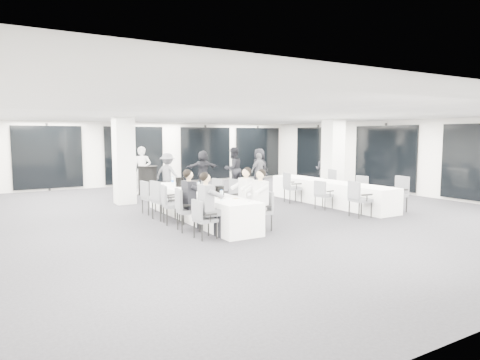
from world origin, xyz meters
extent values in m
cube|color=black|center=(0.00, 0.00, -0.01)|extent=(14.00, 16.00, 0.02)
cube|color=silver|center=(0.00, 0.00, 2.81)|extent=(14.00, 16.00, 0.02)
cube|color=silver|center=(7.01, 0.00, 1.40)|extent=(0.02, 16.00, 2.80)
cube|color=silver|center=(0.00, 8.01, 1.40)|extent=(14.00, 0.02, 2.80)
cube|color=black|center=(0.00, 7.94, 1.35)|extent=(13.60, 0.06, 2.50)
cube|color=black|center=(6.94, 1.00, 1.35)|extent=(0.06, 14.00, 2.50)
cube|color=silver|center=(-2.80, 3.20, 1.40)|extent=(0.60, 0.60, 2.80)
cube|color=silver|center=(4.20, 1.00, 1.40)|extent=(0.60, 0.60, 2.80)
cube|color=white|center=(-1.91, -0.47, 0.38)|extent=(0.90, 5.00, 0.75)
cube|color=white|center=(2.82, -0.34, 0.38)|extent=(0.90, 5.00, 0.75)
cylinder|color=black|center=(-1.47, 4.87, 0.53)|extent=(0.68, 0.68, 1.07)
cylinder|color=black|center=(-1.47, 4.87, 1.07)|extent=(0.78, 0.78, 0.02)
cube|color=#53555B|center=(-2.66, -2.44, 0.41)|extent=(0.43, 0.45, 0.07)
cube|color=#53555B|center=(-2.86, -2.45, 0.65)|extent=(0.07, 0.42, 0.41)
cylinder|color=black|center=(-2.85, -2.27, 0.18)|extent=(0.03, 0.03, 0.37)
cylinder|color=black|center=(-2.83, -2.63, 0.18)|extent=(0.03, 0.03, 0.37)
cylinder|color=black|center=(-2.49, -2.25, 0.18)|extent=(0.03, 0.03, 0.37)
cylinder|color=black|center=(-2.47, -2.61, 0.18)|extent=(0.03, 0.03, 0.37)
cube|color=black|center=(-2.67, -2.21, 0.56)|extent=(0.31, 0.05, 0.04)
cube|color=black|center=(-2.65, -2.66, 0.56)|extent=(0.31, 0.05, 0.04)
cube|color=#53555B|center=(-2.66, -1.55, 0.47)|extent=(0.55, 0.57, 0.08)
cube|color=#53555B|center=(-2.89, -1.52, 0.75)|extent=(0.13, 0.48, 0.48)
cylinder|color=black|center=(-2.83, -1.31, 0.21)|extent=(0.04, 0.04, 0.43)
cylinder|color=black|center=(-2.90, -1.73, 0.21)|extent=(0.04, 0.04, 0.43)
cylinder|color=black|center=(-2.42, -1.38, 0.21)|extent=(0.04, 0.04, 0.43)
cylinder|color=black|center=(-2.48, -1.79, 0.21)|extent=(0.04, 0.04, 0.43)
cube|color=black|center=(-2.62, -1.29, 0.65)|extent=(0.36, 0.09, 0.04)
cube|color=black|center=(-2.70, -1.81, 0.65)|extent=(0.36, 0.09, 0.04)
cube|color=#53555B|center=(-2.66, -0.62, 0.47)|extent=(0.55, 0.57, 0.08)
cube|color=#53555B|center=(-2.88, -0.58, 0.74)|extent=(0.14, 0.48, 0.48)
cylinder|color=black|center=(-2.83, -0.38, 0.21)|extent=(0.04, 0.04, 0.42)
cylinder|color=black|center=(-2.90, -0.79, 0.21)|extent=(0.04, 0.04, 0.42)
cylinder|color=black|center=(-2.42, -0.45, 0.21)|extent=(0.04, 0.04, 0.42)
cylinder|color=black|center=(-2.49, -0.86, 0.21)|extent=(0.04, 0.04, 0.42)
cube|color=black|center=(-2.61, -0.37, 0.64)|extent=(0.35, 0.10, 0.04)
cube|color=black|center=(-2.70, -0.88, 0.64)|extent=(0.35, 0.10, 0.04)
cube|color=#53555B|center=(-2.66, 0.05, 0.49)|extent=(0.57, 0.59, 0.09)
cube|color=#53555B|center=(-2.90, 0.01, 0.78)|extent=(0.13, 0.50, 0.50)
cylinder|color=black|center=(-2.90, 0.23, 0.22)|extent=(0.04, 0.04, 0.44)
cylinder|color=black|center=(-2.84, -0.20, 0.22)|extent=(0.04, 0.04, 0.44)
cylinder|color=black|center=(-2.48, 0.29, 0.22)|extent=(0.04, 0.04, 0.44)
cylinder|color=black|center=(-2.41, -0.14, 0.22)|extent=(0.04, 0.04, 0.44)
cube|color=black|center=(-2.70, 0.31, 0.67)|extent=(0.37, 0.09, 0.04)
cube|color=black|center=(-2.62, -0.22, 0.67)|extent=(0.37, 0.09, 0.04)
cube|color=#53555B|center=(-2.66, 0.98, 0.45)|extent=(0.50, 0.52, 0.08)
cube|color=#53555B|center=(-2.88, 0.96, 0.71)|extent=(0.10, 0.46, 0.46)
cylinder|color=black|center=(-2.88, 1.16, 0.20)|extent=(0.04, 0.04, 0.41)
cylinder|color=black|center=(-2.84, 0.77, 0.20)|extent=(0.04, 0.04, 0.41)
cylinder|color=black|center=(-2.48, 1.20, 0.20)|extent=(0.04, 0.04, 0.41)
cylinder|color=black|center=(-2.44, 0.81, 0.20)|extent=(0.04, 0.04, 0.41)
cube|color=black|center=(-2.68, 1.23, 0.61)|extent=(0.34, 0.07, 0.04)
cube|color=black|center=(-2.63, 0.74, 0.61)|extent=(0.34, 0.07, 0.04)
cube|color=#53555B|center=(-1.16, -2.35, 0.43)|extent=(0.52, 0.53, 0.08)
cube|color=#53555B|center=(-0.95, -2.39, 0.69)|extent=(0.14, 0.44, 0.44)
cylinder|color=black|center=(-1.01, -2.57, 0.20)|extent=(0.03, 0.03, 0.39)
cylinder|color=black|center=(-0.93, -2.20, 0.20)|extent=(0.03, 0.03, 0.39)
cylinder|color=black|center=(-1.38, -2.50, 0.20)|extent=(0.03, 0.03, 0.39)
cylinder|color=black|center=(-1.31, -2.12, 0.20)|extent=(0.03, 0.03, 0.39)
cube|color=black|center=(-1.21, -2.58, 0.59)|extent=(0.33, 0.10, 0.04)
cube|color=black|center=(-1.11, -2.11, 0.59)|extent=(0.33, 0.10, 0.04)
cube|color=#53555B|center=(-1.16, -1.71, 0.44)|extent=(0.55, 0.56, 0.08)
cube|color=#53555B|center=(-0.95, -1.66, 0.70)|extent=(0.17, 0.45, 0.45)
cylinder|color=black|center=(-0.92, -1.85, 0.20)|extent=(0.04, 0.04, 0.40)
cylinder|color=black|center=(-1.02, -1.48, 0.20)|extent=(0.04, 0.04, 0.40)
cylinder|color=black|center=(-1.30, -1.95, 0.20)|extent=(0.04, 0.04, 0.40)
cylinder|color=black|center=(-1.40, -1.57, 0.20)|extent=(0.04, 0.04, 0.40)
cube|color=black|center=(-1.10, -1.95, 0.60)|extent=(0.33, 0.12, 0.04)
cube|color=black|center=(-1.22, -1.48, 0.60)|extent=(0.33, 0.12, 0.04)
cube|color=#53555B|center=(-1.16, -0.74, 0.49)|extent=(0.54, 0.56, 0.09)
cube|color=#53555B|center=(-0.92, -0.73, 0.79)|extent=(0.10, 0.51, 0.50)
cylinder|color=black|center=(-0.93, -0.95, 0.22)|extent=(0.04, 0.04, 0.45)
cylinder|color=black|center=(-0.96, -0.51, 0.22)|extent=(0.04, 0.04, 0.45)
cylinder|color=black|center=(-1.36, -0.98, 0.22)|extent=(0.04, 0.04, 0.45)
cylinder|color=black|center=(-1.39, -0.54, 0.22)|extent=(0.04, 0.04, 0.45)
cube|color=black|center=(-1.14, -1.02, 0.68)|extent=(0.38, 0.07, 0.04)
cube|color=black|center=(-1.18, -0.47, 0.68)|extent=(0.38, 0.07, 0.04)
cube|color=#53555B|center=(-1.16, 0.21, 0.46)|extent=(0.55, 0.56, 0.08)
cube|color=#53555B|center=(-0.94, 0.25, 0.74)|extent=(0.14, 0.48, 0.47)
cylinder|color=black|center=(-0.92, 0.04, 0.21)|extent=(0.04, 0.04, 0.42)
cylinder|color=black|center=(-0.99, 0.45, 0.21)|extent=(0.04, 0.04, 0.42)
cylinder|color=black|center=(-1.33, -0.03, 0.21)|extent=(0.04, 0.04, 0.42)
cylinder|color=black|center=(-1.40, 0.38, 0.21)|extent=(0.04, 0.04, 0.42)
cube|color=black|center=(-1.12, -0.04, 0.64)|extent=(0.35, 0.10, 0.04)
cube|color=black|center=(-1.20, 0.46, 0.64)|extent=(0.35, 0.10, 0.04)
cube|color=#53555B|center=(-1.16, 1.07, 0.42)|extent=(0.45, 0.47, 0.07)
cube|color=#53555B|center=(-0.95, 1.06, 0.67)|extent=(0.08, 0.43, 0.43)
cylinder|color=black|center=(-0.98, 0.87, 0.19)|extent=(0.03, 0.03, 0.38)
cylinder|color=black|center=(-0.96, 1.25, 0.19)|extent=(0.03, 0.03, 0.38)
cylinder|color=black|center=(-1.35, 0.89, 0.19)|extent=(0.03, 0.03, 0.38)
cylinder|color=black|center=(-1.34, 1.26, 0.19)|extent=(0.03, 0.03, 0.38)
cube|color=black|center=(-1.17, 0.83, 0.58)|extent=(0.32, 0.05, 0.04)
cube|color=black|center=(-1.15, 1.30, 0.58)|extent=(0.32, 0.05, 0.04)
cube|color=#53555B|center=(2.07, -2.39, 0.47)|extent=(0.53, 0.55, 0.08)
cube|color=#53555B|center=(1.84, -2.37, 0.74)|extent=(0.12, 0.48, 0.48)
cylinder|color=black|center=(1.89, -2.16, 0.21)|extent=(0.04, 0.04, 0.42)
cylinder|color=black|center=(1.83, -2.57, 0.21)|extent=(0.04, 0.04, 0.42)
cylinder|color=black|center=(2.30, -2.22, 0.21)|extent=(0.04, 0.04, 0.42)
cylinder|color=black|center=(2.25, -2.63, 0.21)|extent=(0.04, 0.04, 0.42)
cube|color=black|center=(2.10, -2.14, 0.64)|extent=(0.35, 0.09, 0.04)
cube|color=black|center=(2.03, -2.65, 0.64)|extent=(0.35, 0.09, 0.04)
cube|color=#53555B|center=(2.07, -0.93, 0.41)|extent=(0.49, 0.51, 0.07)
cube|color=#53555B|center=(1.87, -0.97, 0.66)|extent=(0.13, 0.42, 0.42)
cylinder|color=black|center=(1.85, -0.79, 0.19)|extent=(0.03, 0.03, 0.37)
cylinder|color=black|center=(1.92, -1.15, 0.19)|extent=(0.03, 0.03, 0.37)
cylinder|color=black|center=(2.21, -0.72, 0.19)|extent=(0.03, 0.03, 0.37)
cylinder|color=black|center=(2.28, -1.08, 0.19)|extent=(0.03, 0.03, 0.37)
cube|color=black|center=(2.02, -0.71, 0.57)|extent=(0.31, 0.09, 0.04)
cube|color=black|center=(2.11, -1.16, 0.57)|extent=(0.31, 0.09, 0.04)
cube|color=#53555B|center=(2.07, 0.59, 0.47)|extent=(0.57, 0.58, 0.08)
cube|color=#53555B|center=(1.84, 0.63, 0.75)|extent=(0.15, 0.48, 0.48)
cylinder|color=black|center=(1.90, 0.83, 0.21)|extent=(0.04, 0.04, 0.43)
cylinder|color=black|center=(1.82, 0.42, 0.21)|extent=(0.04, 0.04, 0.43)
cylinder|color=black|center=(2.31, 0.75, 0.21)|extent=(0.04, 0.04, 0.43)
cylinder|color=black|center=(2.23, 0.34, 0.21)|extent=(0.04, 0.04, 0.43)
cube|color=black|center=(2.12, 0.84, 0.64)|extent=(0.35, 0.11, 0.04)
cube|color=black|center=(2.02, 0.33, 0.64)|extent=(0.35, 0.11, 0.04)
cube|color=#53555B|center=(3.57, -2.34, 0.49)|extent=(0.54, 0.56, 0.09)
cube|color=#53555B|center=(3.80, -2.36, 0.78)|extent=(0.11, 0.50, 0.50)
cylinder|color=black|center=(3.76, -2.57, 0.22)|extent=(0.04, 0.04, 0.44)
cylinder|color=black|center=(3.80, -2.14, 0.22)|extent=(0.04, 0.04, 0.44)
cylinder|color=black|center=(3.33, -2.54, 0.22)|extent=(0.04, 0.04, 0.44)
cylinder|color=black|center=(3.37, -2.10, 0.22)|extent=(0.04, 0.04, 0.44)
cube|color=black|center=(3.54, -2.61, 0.67)|extent=(0.37, 0.07, 0.04)
cube|color=black|center=(3.59, -2.07, 0.67)|extent=(0.37, 0.07, 0.04)
cube|color=#53555B|center=(3.57, -0.87, 0.43)|extent=(0.52, 0.54, 0.08)
cube|color=#53555B|center=(3.77, -0.83, 0.69)|extent=(0.14, 0.45, 0.44)
cylinder|color=black|center=(3.79, -1.02, 0.20)|extent=(0.03, 0.03, 0.39)
cylinder|color=black|center=(3.72, -0.65, 0.20)|extent=(0.03, 0.03, 0.39)
cylinder|color=black|center=(3.41, -1.09, 0.20)|extent=(0.03, 0.03, 0.39)
cylinder|color=black|center=(3.34, -0.72, 0.20)|extent=(0.03, 0.03, 0.39)
cube|color=black|center=(3.61, -1.11, 0.60)|extent=(0.33, 0.10, 0.04)
cube|color=black|center=(3.52, -0.63, 0.60)|extent=(0.33, 0.10, 0.04)
cube|color=#53555B|center=(3.57, 0.64, 0.49)|extent=(0.60, 0.62, 0.09)
cube|color=#53555B|center=(3.80, 0.58, 0.78)|extent=(0.18, 0.50, 0.50)
cylinder|color=black|center=(3.73, 0.38, 0.22)|extent=(0.04, 0.04, 0.44)
cylinder|color=black|center=(3.83, 0.80, 0.22)|extent=(0.04, 0.04, 0.44)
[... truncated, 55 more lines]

